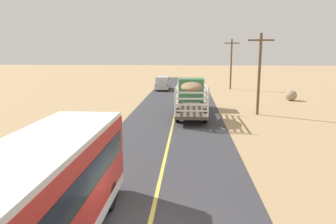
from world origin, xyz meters
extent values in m
cube|color=#3F7F4C|center=(1.42, 22.74, 1.82)|extent=(2.50, 2.20, 2.20)
cube|color=#192333|center=(1.42, 22.74, 2.27)|extent=(2.53, 1.54, 0.70)
cube|color=brown|center=(1.42, 17.34, 0.72)|extent=(2.50, 6.40, 0.24)
cylinder|color=silver|center=(0.23, 20.48, 1.94)|extent=(0.12, 0.12, 2.20)
cylinder|color=silver|center=(2.61, 20.48, 1.94)|extent=(0.12, 0.12, 2.20)
cylinder|color=silver|center=(0.23, 14.20, 1.94)|extent=(0.12, 0.12, 2.20)
cylinder|color=silver|center=(2.61, 14.20, 1.94)|extent=(0.12, 0.12, 2.20)
cube|color=silver|center=(0.21, 17.34, 1.28)|extent=(0.08, 6.30, 0.12)
cube|color=silver|center=(2.63, 17.34, 1.28)|extent=(0.08, 6.30, 0.12)
cube|color=silver|center=(1.42, 14.18, 1.28)|extent=(2.40, 0.08, 0.12)
cube|color=silver|center=(0.21, 17.34, 1.72)|extent=(0.08, 6.30, 0.12)
cube|color=silver|center=(2.63, 17.34, 1.72)|extent=(0.08, 6.30, 0.12)
cube|color=silver|center=(1.42, 14.18, 1.72)|extent=(2.40, 0.08, 0.12)
cube|color=silver|center=(0.21, 17.34, 2.16)|extent=(0.08, 6.30, 0.12)
cube|color=silver|center=(2.63, 17.34, 2.16)|extent=(0.08, 6.30, 0.12)
cube|color=silver|center=(1.42, 14.18, 2.16)|extent=(2.40, 0.08, 0.12)
cube|color=silver|center=(0.21, 17.34, 2.60)|extent=(0.08, 6.30, 0.12)
cube|color=silver|center=(2.63, 17.34, 2.60)|extent=(0.08, 6.30, 0.12)
cube|color=silver|center=(1.42, 14.18, 2.60)|extent=(2.40, 0.08, 0.12)
ellipsoid|color=#8C6B4C|center=(1.42, 17.34, 2.69)|extent=(1.75, 3.84, 0.70)
cylinder|color=black|center=(0.33, 22.74, 0.57)|extent=(0.32, 1.10, 1.10)
cylinder|color=black|center=(2.51, 22.74, 0.57)|extent=(0.32, 1.10, 1.10)
cylinder|color=black|center=(0.33, 16.06, 0.57)|extent=(0.32, 1.10, 1.10)
cylinder|color=black|center=(2.51, 16.06, 0.57)|extent=(0.32, 1.10, 1.10)
cube|color=red|center=(-2.65, -1.70, 1.72)|extent=(2.50, 10.00, 2.70)
cube|color=white|center=(-2.65, -1.70, 3.15)|extent=(2.45, 9.80, 0.16)
cube|color=#192333|center=(-2.65, -1.70, 2.19)|extent=(2.54, 9.20, 0.80)
cylinder|color=black|center=(-3.75, 1.55, 0.52)|extent=(0.30, 1.00, 1.00)
cylinder|color=black|center=(-1.55, 1.55, 0.52)|extent=(0.30, 1.00, 1.00)
cube|color=silver|center=(-2.59, 37.68, 0.70)|extent=(1.90, 4.60, 0.90)
cube|color=silver|center=(-2.59, 37.53, 1.55)|extent=(1.75, 3.59, 0.80)
cube|color=#192333|center=(-2.59, 37.53, 1.57)|extent=(1.79, 3.22, 0.44)
cube|color=silver|center=(-2.59, 35.46, 0.37)|extent=(1.86, 0.20, 0.24)
cube|color=red|center=(-3.42, 35.40, 0.88)|extent=(0.16, 0.06, 0.14)
cube|color=red|center=(-1.76, 35.40, 0.88)|extent=(0.16, 0.06, 0.14)
cylinder|color=black|center=(-3.41, 39.10, 0.40)|extent=(0.26, 0.76, 0.76)
cylinder|color=black|center=(-1.77, 39.10, 0.40)|extent=(0.26, 0.76, 0.76)
cylinder|color=black|center=(-3.41, 36.25, 0.40)|extent=(0.26, 0.76, 0.76)
cylinder|color=black|center=(-1.77, 36.25, 0.40)|extent=(0.26, 0.76, 0.76)
cylinder|color=brown|center=(7.29, 19.71, 3.53)|extent=(0.24, 0.24, 7.07)
cube|color=brown|center=(7.29, 19.71, 6.47)|extent=(2.20, 0.14, 0.14)
cylinder|color=brown|center=(7.29, 39.20, 3.63)|extent=(0.24, 0.24, 7.27)
cube|color=brown|center=(7.29, 39.20, 6.67)|extent=(2.20, 0.14, 0.14)
ellipsoid|color=gray|center=(12.80, 28.36, 0.59)|extent=(1.29, 1.42, 1.17)
camera|label=1|loc=(1.22, -9.01, 5.57)|focal=34.64mm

